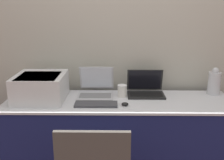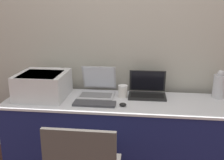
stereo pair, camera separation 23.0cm
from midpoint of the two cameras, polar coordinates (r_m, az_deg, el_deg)
The scene contains 9 objects.
wall_back at distance 2.58m, azimuth -1.01°, elevation 10.47°, with size 8.00×0.05×2.60m.
table at distance 2.48m, azimuth -1.18°, elevation -12.44°, with size 2.02×0.58×0.73m.
printer at distance 2.43m, azimuth -17.92°, elevation -1.32°, with size 0.43×0.43×0.23m.
laptop_left at distance 2.47m, azimuth -6.20°, elevation -2.03°, with size 0.33×0.35×0.25m.
laptop_right at distance 2.47m, azimuth 4.67°, elevation -2.08°, with size 0.34×0.25×0.22m.
external_keyboard at distance 2.23m, azimuth -6.46°, elevation -5.32°, with size 0.36×0.12×0.02m.
coffee_cup at distance 2.41m, azimuth -0.53°, elevation -2.41°, with size 0.09×0.09×0.11m.
mouse at distance 2.20m, azimuth -0.17°, elevation -5.33°, with size 0.06×0.04×0.03m.
metal_pitcher at distance 2.60m, azimuth 19.05°, elevation -0.51°, with size 0.12×0.12×0.26m.
Camera 1 is at (-0.04, -1.91, 1.54)m, focal length 42.00 mm.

